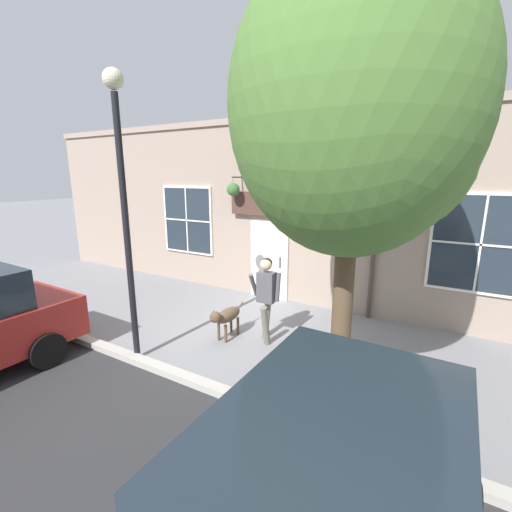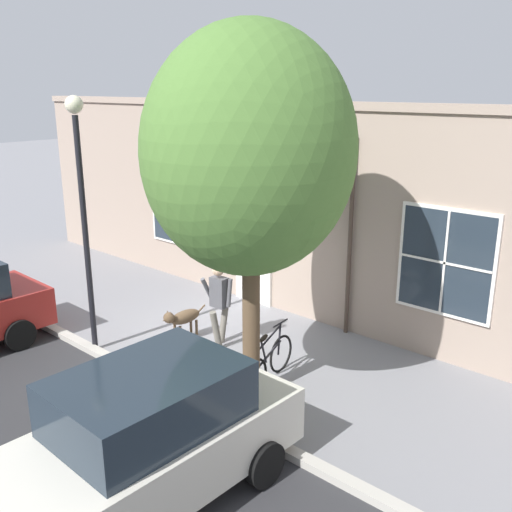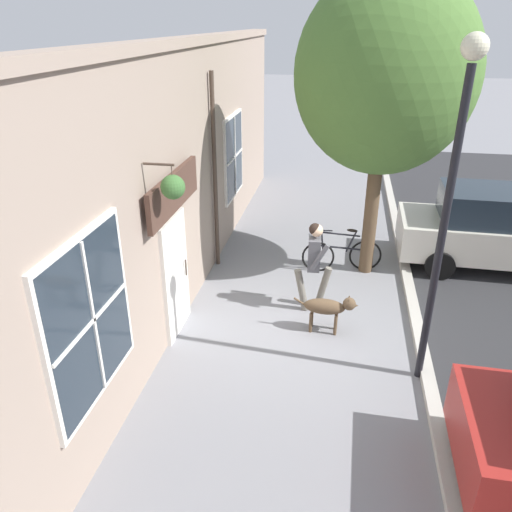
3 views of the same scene
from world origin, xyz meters
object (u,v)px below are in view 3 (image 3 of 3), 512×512
pedestrian_walking (314,258)px  parked_car_mid_block (500,229)px  dog_on_leash (328,307)px  street_tree_by_curb (385,79)px  street_lamp (452,176)px  leaning_bicycle (342,254)px

pedestrian_walking → parked_car_mid_block: 4.59m
dog_on_leash → pedestrian_walking: bearing=113.6°
pedestrian_walking → street_tree_by_curb: (1.04, 1.86, 2.93)m
street_tree_by_curb → street_lamp: 3.75m
dog_on_leash → street_lamp: 3.21m
pedestrian_walking → dog_on_leash: 0.98m
leaning_bicycle → street_lamp: (1.26, -3.44, 2.80)m
parked_car_mid_block → street_tree_by_curb: bearing=-167.0°
leaning_bicycle → parked_car_mid_block: parked_car_mid_block is taller
pedestrian_walking → street_tree_by_curb: bearing=60.8°
parked_car_mid_block → street_lamp: 5.24m
leaning_bicycle → street_tree_by_curb: bearing=15.7°
dog_on_leash → leaning_bicycle: (0.18, 2.45, -0.11)m
parked_car_mid_block → pedestrian_walking: bearing=-146.9°
pedestrian_walking → leaning_bicycle: 1.90m
dog_on_leash → street_tree_by_curb: size_ratio=0.19×
street_tree_by_curb → leaning_bicycle: size_ratio=3.47×
dog_on_leash → parked_car_mid_block: parked_car_mid_block is taller
leaning_bicycle → street_lamp: size_ratio=0.35×
parked_car_mid_block → street_lamp: size_ratio=0.89×
pedestrian_walking → dog_on_leash: bearing=-66.4°
pedestrian_walking → leaning_bicycle: (0.51, 1.71, -0.67)m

